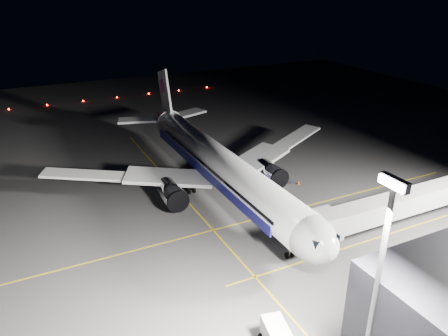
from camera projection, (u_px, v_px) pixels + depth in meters
ground at (220, 194)px, 73.38m from camera, size 200.00×200.00×0.00m
guide_line_main at (249, 221)px, 65.15m from camera, size 0.25×80.00×0.01m
guide_line_cross at (187, 201)px, 70.94m from camera, size 70.00×0.25×0.01m
guide_line_side at (357, 244)px, 59.36m from camera, size 0.25×40.00×0.01m
airliner at (217, 163)px, 72.21m from camera, size 61.48×54.22×16.64m
jet_bridge at (405, 202)px, 60.82m from camera, size 3.60×34.40×6.30m
floodlight_mast_south at (378, 277)px, 33.12m from camera, size 2.40×0.67×20.70m
taxiway_lights at (117, 97)px, 132.50m from camera, size 0.44×60.44×0.44m
baggage_tug at (283, 179)px, 77.15m from camera, size 2.15×1.74×1.54m
safety_cone_a at (246, 168)px, 82.39m from camera, size 0.44×0.44×0.66m
safety_cone_b at (299, 182)px, 76.71m from camera, size 0.44×0.44×0.66m
safety_cone_c at (232, 168)px, 82.41m from camera, size 0.43×0.43×0.64m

